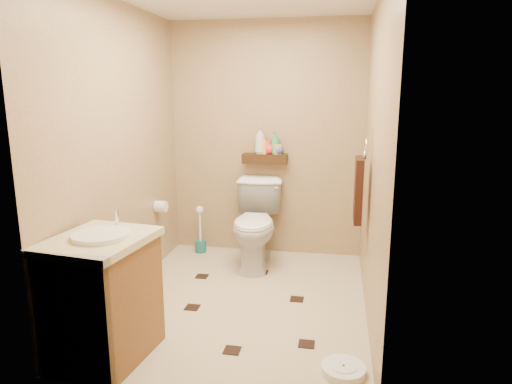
# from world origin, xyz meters

# --- Properties ---
(ground) EXTENTS (2.50, 2.50, 0.00)m
(ground) POSITION_xyz_m (0.00, 0.00, 0.00)
(ground) COLOR #CDB396
(ground) RESTS_ON ground
(wall_back) EXTENTS (2.00, 0.04, 2.40)m
(wall_back) POSITION_xyz_m (0.00, 1.25, 1.20)
(wall_back) COLOR #9D835A
(wall_back) RESTS_ON ground
(wall_front) EXTENTS (2.00, 0.04, 2.40)m
(wall_front) POSITION_xyz_m (0.00, -1.25, 1.20)
(wall_front) COLOR #9D835A
(wall_front) RESTS_ON ground
(wall_left) EXTENTS (0.04, 2.50, 2.40)m
(wall_left) POSITION_xyz_m (-1.00, 0.00, 1.20)
(wall_left) COLOR #9D835A
(wall_left) RESTS_ON ground
(wall_right) EXTENTS (0.04, 2.50, 2.40)m
(wall_right) POSITION_xyz_m (1.00, 0.00, 1.20)
(wall_right) COLOR #9D835A
(wall_right) RESTS_ON ground
(wall_shelf) EXTENTS (0.46, 0.14, 0.10)m
(wall_shelf) POSITION_xyz_m (0.00, 1.17, 1.02)
(wall_shelf) COLOR #341F0E
(wall_shelf) RESTS_ON wall_back
(floor_accents) EXTENTS (1.16, 1.48, 0.01)m
(floor_accents) POSITION_xyz_m (0.06, -0.06, 0.00)
(floor_accents) COLOR black
(floor_accents) RESTS_ON ground
(toilet) EXTENTS (0.51, 0.84, 0.83)m
(toilet) POSITION_xyz_m (-0.03, 0.83, 0.42)
(toilet) COLOR white
(toilet) RESTS_ON ground
(vanity) EXTENTS (0.63, 0.73, 0.94)m
(vanity) POSITION_xyz_m (-0.70, -0.95, 0.42)
(vanity) COLOR brown
(vanity) RESTS_ON ground
(bathroom_scale) EXTENTS (0.33, 0.33, 0.05)m
(bathroom_scale) POSITION_xyz_m (0.82, -0.87, 0.03)
(bathroom_scale) COLOR white
(bathroom_scale) RESTS_ON ground
(toilet_brush) EXTENTS (0.12, 0.12, 0.51)m
(toilet_brush) POSITION_xyz_m (-0.68, 1.07, 0.18)
(toilet_brush) COLOR #196367
(toilet_brush) RESTS_ON ground
(towel_ring) EXTENTS (0.12, 0.30, 0.76)m
(towel_ring) POSITION_xyz_m (0.91, 0.25, 0.95)
(towel_ring) COLOR silver
(towel_ring) RESTS_ON wall_right
(toilet_paper) EXTENTS (0.12, 0.11, 0.12)m
(toilet_paper) POSITION_xyz_m (-0.94, 0.65, 0.60)
(toilet_paper) COLOR white
(toilet_paper) RESTS_ON wall_left
(bottle_a) EXTENTS (0.13, 0.13, 0.28)m
(bottle_a) POSITION_xyz_m (-0.05, 1.17, 1.21)
(bottle_a) COLOR beige
(bottle_a) RESTS_ON wall_shelf
(bottle_b) EXTENTS (0.11, 0.11, 0.18)m
(bottle_b) POSITION_xyz_m (-0.01, 1.17, 1.16)
(bottle_b) COLOR #F9AE34
(bottle_b) RESTS_ON wall_shelf
(bottle_c) EXTENTS (0.14, 0.14, 0.14)m
(bottle_c) POSITION_xyz_m (0.05, 1.17, 1.14)
(bottle_c) COLOR #F51C3E
(bottle_c) RESTS_ON wall_shelf
(bottle_d) EXTENTS (0.12, 0.12, 0.23)m
(bottle_d) POSITION_xyz_m (0.11, 1.17, 1.18)
(bottle_d) COLOR #37A65F
(bottle_d) RESTS_ON wall_shelf
(bottle_e) EXTENTS (0.09, 0.09, 0.15)m
(bottle_e) POSITION_xyz_m (0.13, 1.17, 1.15)
(bottle_e) COLOR gold
(bottle_e) RESTS_ON wall_shelf
(bottle_f) EXTENTS (0.11, 0.11, 0.13)m
(bottle_f) POSITION_xyz_m (0.14, 1.17, 1.13)
(bottle_f) COLOR #484CB6
(bottle_f) RESTS_ON wall_shelf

